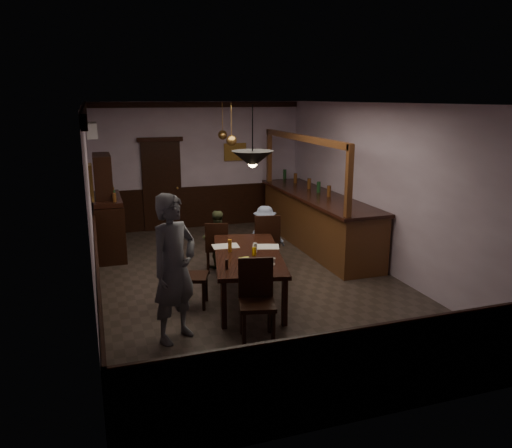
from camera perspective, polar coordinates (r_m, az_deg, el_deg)
name	(u,v)px	position (r m, az deg, el deg)	size (l,w,h in m)	color
room	(249,196)	(8.27, -0.80, 3.19)	(5.01, 8.01, 3.01)	#2D2621
dining_table	(248,257)	(7.75, -0.94, -3.79)	(1.45, 2.36, 0.75)	black
chair_far_left	(217,245)	(8.99, -4.50, -2.39)	(0.49, 0.49, 0.94)	black
chair_far_right	(267,240)	(9.03, 1.23, -1.85)	(0.55, 0.55, 1.06)	black
chair_near	(257,296)	(6.56, 0.06, -8.20)	(0.55, 0.55, 1.06)	black
chair_side	(187,272)	(7.60, -7.87, -5.40)	(0.55, 0.55, 1.00)	black
person_standing	(174,269)	(6.46, -9.34, -5.04)	(0.71, 0.47, 1.95)	slate
person_seated_left	(216,239)	(9.25, -4.54, -1.75)	(0.53, 0.41, 1.08)	#424B2D
person_seated_right	(265,236)	(9.30, 1.01, -1.40)	(0.74, 0.43, 1.15)	slate
newspaper_left	(226,246)	(8.08, -3.50, -2.54)	(0.42, 0.30, 0.01)	silver
newspaper_right	(266,247)	(8.04, 1.13, -2.61)	(0.42, 0.30, 0.01)	silver
napkin	(245,259)	(7.46, -1.26, -3.98)	(0.15, 0.15, 0.00)	#F3F65A
saucer	(270,264)	(7.22, 1.61, -4.58)	(0.15, 0.15, 0.01)	white
coffee_cup	(273,261)	(7.23, 1.92, -4.19)	(0.08, 0.08, 0.07)	white
pastry_plate	(249,265)	(7.19, -0.79, -4.66)	(0.22, 0.22, 0.01)	white
pastry_ring_a	(245,262)	(7.22, -1.26, -4.33)	(0.13, 0.13, 0.04)	#C68C47
pastry_ring_b	(252,261)	(7.24, -0.48, -4.29)	(0.13, 0.13, 0.04)	#C68C47
soda_can	(254,251)	(7.61, -0.21, -3.14)	(0.07, 0.07, 0.12)	yellow
beer_glass	(230,246)	(7.76, -3.00, -2.50)	(0.06, 0.06, 0.20)	#BF721E
water_glass	(255,248)	(7.74, -0.08, -2.73)	(0.06, 0.06, 0.15)	silver
pepper_mill	(227,264)	(7.01, -3.37, -4.63)	(0.04, 0.04, 0.14)	black
sideboard	(108,215)	(10.34, -16.59, 0.94)	(0.55, 1.53, 2.02)	black
bar_counter	(317,219)	(10.59, 6.98, 0.57)	(0.98, 4.20, 2.36)	#492A13
door_back	(162,187)	(11.96, -10.69, 4.23)	(0.90, 0.06, 2.10)	black
ac_unit	(92,130)	(10.66, -18.26, 10.15)	(0.20, 0.85, 0.30)	white
picture_left_small	(91,180)	(6.21, -18.34, 4.84)	(0.04, 0.28, 0.36)	olive
picture_left_large	(92,184)	(8.65, -18.26, 4.32)	(0.04, 0.62, 0.48)	olive
picture_back	(235,152)	(12.23, -2.40, 8.23)	(0.55, 0.04, 0.42)	olive
pendant_iron	(253,159)	(6.62, -0.40, 7.41)	(0.56, 0.56, 0.81)	black
pendant_brass_mid	(231,141)	(9.52, -2.82, 9.50)	(0.20, 0.20, 0.81)	#BF8C3F
pendant_brass_far	(223,135)	(10.94, -3.83, 10.11)	(0.20, 0.20, 0.81)	#BF8C3F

